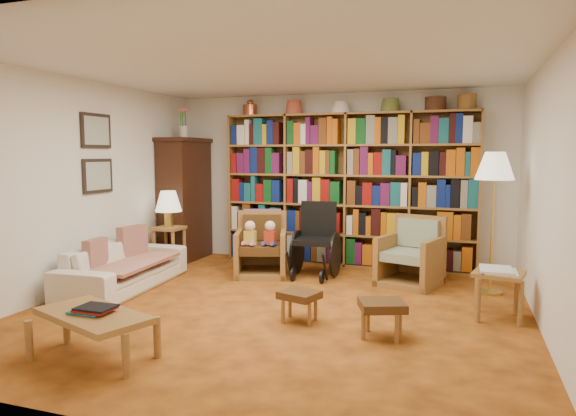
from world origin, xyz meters
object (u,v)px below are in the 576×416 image
at_px(side_table_papers, 499,279).
at_px(wheelchair, 316,242).
at_px(floor_lamp, 495,172).
at_px(footstool_b, 382,308).
at_px(coffee_table, 93,318).
at_px(armchair_leather, 263,248).
at_px(sofa, 125,266).
at_px(side_table_lamp, 169,238).
at_px(footstool_a, 299,297).
at_px(armchair_sage, 411,258).

bearing_deg(side_table_papers, wheelchair, 151.68).
xyz_separation_m(floor_lamp, footstool_b, (-0.98, -1.85, -1.15)).
bearing_deg(wheelchair, coffee_table, -105.15).
bearing_deg(wheelchair, side_table_papers, -28.32).
height_order(armchair_leather, side_table_papers, armchair_leather).
bearing_deg(side_table_papers, sofa, -177.25).
bearing_deg(floor_lamp, wheelchair, 174.53).
distance_m(side_table_lamp, wheelchair, 2.12).
relative_size(armchair_leather, side_table_papers, 1.65).
bearing_deg(floor_lamp, side_table_lamp, -179.92).
xyz_separation_m(side_table_lamp, footstool_a, (2.47, -1.68, -0.18)).
height_order(side_table_lamp, armchair_sage, armchair_sage).
relative_size(side_table_lamp, floor_lamp, 0.36).
relative_size(sofa, wheelchair, 1.90).
xyz_separation_m(side_table_lamp, coffee_table, (1.22, -3.08, -0.09)).
bearing_deg(coffee_table, floor_lamp, 45.27).
bearing_deg(wheelchair, side_table_lamp, -174.22).
xyz_separation_m(wheelchair, floor_lamp, (2.16, -0.21, 0.97)).
xyz_separation_m(sofa, coffee_table, (1.12, -1.91, 0.06)).
bearing_deg(footstool_b, coffee_table, -149.37).
xyz_separation_m(sofa, side_table_papers, (4.20, 0.20, 0.12)).
distance_m(side_table_papers, coffee_table, 3.73).
bearing_deg(footstool_a, floor_lamp, 43.13).
bearing_deg(side_table_lamp, coffee_table, -68.44).
bearing_deg(side_table_lamp, footstool_b, -29.30).
bearing_deg(sofa, footstool_a, -106.00).
bearing_deg(armchair_sage, footstool_b, -91.45).
relative_size(floor_lamp, footstool_a, 3.85).
bearing_deg(sofa, footstool_b, -105.92).
xyz_separation_m(sofa, armchair_leather, (1.31, 1.24, 0.08)).
bearing_deg(coffee_table, armchair_leather, 86.45).
bearing_deg(footstool_a, side_table_lamp, 145.87).
xyz_separation_m(wheelchair, side_table_papers, (2.19, -1.18, -0.05)).
bearing_deg(side_table_papers, footstool_a, -158.68).
relative_size(footstool_b, coffee_table, 0.44).
bearing_deg(side_table_lamp, footstool_a, -34.13).
height_order(side_table_lamp, coffee_table, side_table_lamp).
relative_size(floor_lamp, footstool_b, 3.43).
xyz_separation_m(floor_lamp, side_table_papers, (0.02, -0.97, -1.02)).
xyz_separation_m(side_table_lamp, footstool_b, (3.29, -1.85, -0.16)).
xyz_separation_m(side_table_lamp, wheelchair, (2.11, 0.21, 0.02)).
xyz_separation_m(armchair_leather, armchair_sage, (1.93, 0.13, -0.03)).
height_order(armchair_sage, wheelchair, wheelchair).
distance_m(sofa, armchair_sage, 3.52).
bearing_deg(wheelchair, footstool_a, -79.00).
xyz_separation_m(side_table_papers, footstool_a, (-1.82, -0.71, -0.15)).
height_order(side_table_papers, footstool_a, side_table_papers).
bearing_deg(armchair_leather, footstool_a, -58.72).
relative_size(side_table_lamp, footstool_b, 1.23).
height_order(wheelchair, floor_lamp, floor_lamp).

